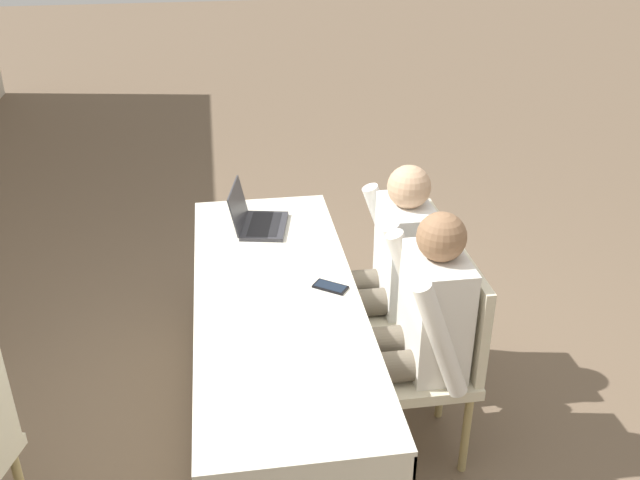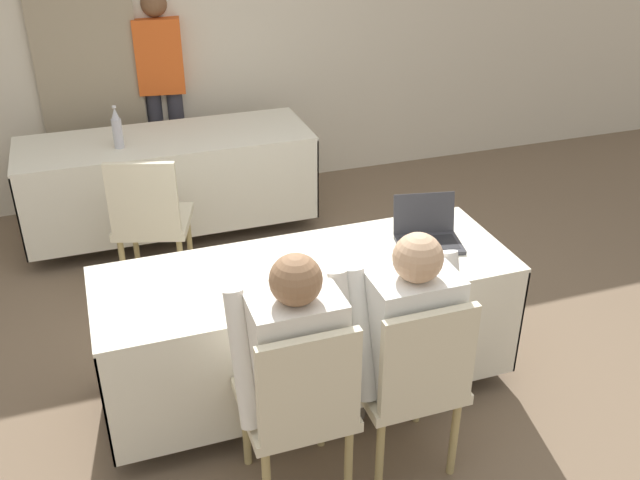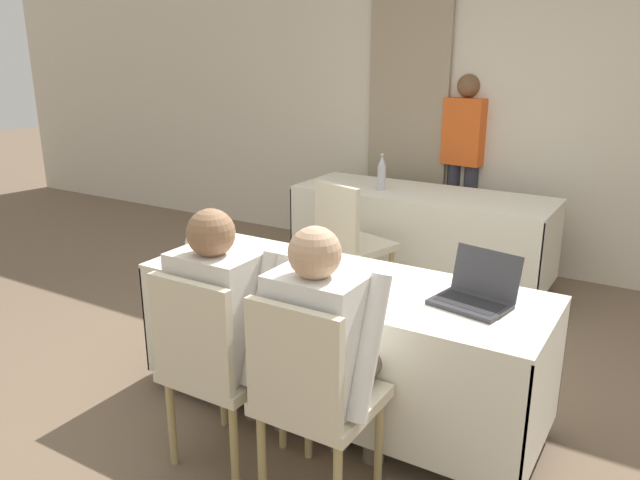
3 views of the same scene
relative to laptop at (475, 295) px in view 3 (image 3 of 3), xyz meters
name	(u,v)px [view 3 (image 3 of 3)]	position (x,y,z in m)	size (l,w,h in m)	color
ground_plane	(339,409)	(-0.65, -0.04, -0.77)	(24.00, 24.00, 0.00)	brown
wall_back	(504,105)	(-0.65, 2.63, 0.58)	(12.00, 0.06, 2.70)	beige
curtain_panel	(408,104)	(-1.46, 2.57, 0.56)	(0.73, 0.04, 2.65)	gray
conference_table_near	(340,313)	(-0.65, -0.04, -0.22)	(2.00, 0.71, 0.72)	silver
conference_table_far	(422,214)	(-1.04, 1.94, -0.22)	(2.00, 0.71, 0.72)	silver
laptop	(475,295)	(0.00, 0.00, 0.00)	(0.36, 0.32, 0.22)	#333338
cell_phone	(317,295)	(-0.64, -0.28, -0.04)	(0.15, 0.16, 0.01)	black
paper_beside_laptop	(363,274)	(-0.59, 0.09, -0.04)	(0.31, 0.35, 0.00)	white
water_bottle	(382,174)	(-1.35, 1.85, 0.09)	(0.07, 0.07, 0.29)	#B7B7C1
chair_near_left	(214,361)	(-0.90, -0.70, -0.25)	(0.44, 0.44, 0.92)	tan
chair_near_right	(312,393)	(-0.40, -0.70, -0.25)	(0.44, 0.44, 0.92)	tan
chair_far_spare	(349,239)	(-1.26, 1.16, -0.25)	(0.55, 0.55, 0.92)	tan
person_checkered_shirt	(228,319)	(-0.90, -0.60, -0.09)	(0.50, 0.52, 1.18)	#665B4C
person_white_shirt	(325,346)	(-0.40, -0.60, -0.09)	(0.50, 0.52, 1.18)	#665B4C
person_red_shirt	(464,157)	(-0.94, 2.60, 0.15)	(0.37, 0.25, 1.59)	#33333D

